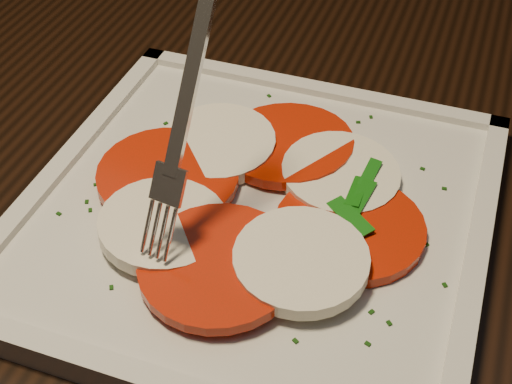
# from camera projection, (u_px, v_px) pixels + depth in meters

# --- Properties ---
(table) EXTENTS (1.22, 0.82, 0.75)m
(table) POSITION_uv_depth(u_px,v_px,m) (222.00, 292.00, 0.59)
(table) COLOR black
(table) RESTS_ON ground
(chair) EXTENTS (0.56, 0.56, 0.93)m
(chair) POSITION_uv_depth(u_px,v_px,m) (430.00, 8.00, 1.19)
(chair) COLOR black
(chair) RESTS_ON ground
(plate) EXTENTS (0.33, 0.33, 0.01)m
(plate) POSITION_uv_depth(u_px,v_px,m) (256.00, 215.00, 0.51)
(plate) COLOR silver
(plate) RESTS_ON table
(caprese_salad) EXTENTS (0.27, 0.25, 0.02)m
(caprese_salad) POSITION_uv_depth(u_px,v_px,m) (256.00, 199.00, 0.50)
(caprese_salad) COLOR red
(caprese_salad) RESTS_ON plate
(fork) EXTENTS (0.05, 0.10, 0.17)m
(fork) POSITION_uv_depth(u_px,v_px,m) (197.00, 94.00, 0.43)
(fork) COLOR white
(fork) RESTS_ON caprese_salad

